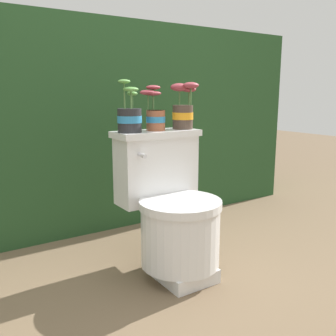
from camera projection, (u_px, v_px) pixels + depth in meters
The scene contains 6 objects.
ground_plane at pixel (168, 285), 1.69m from camera, with size 12.00×12.00×0.00m, color brown.
hedge_backdrop at pixel (78, 125), 2.47m from camera, with size 3.16×0.63×1.29m.
toilet at pixel (172, 212), 1.77m from camera, with size 0.42×0.49×0.67m.
potted_plant_left at pixel (130, 117), 1.72m from camera, with size 0.12×0.11×0.24m.
potted_plant_midleft at pixel (155, 113), 1.81m from camera, with size 0.12×0.10×0.22m.
potted_plant_middle at pixel (183, 109), 1.87m from camera, with size 0.14×0.12×0.23m.
Camera 1 is at (-0.85, -1.30, 0.86)m, focal length 40.00 mm.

